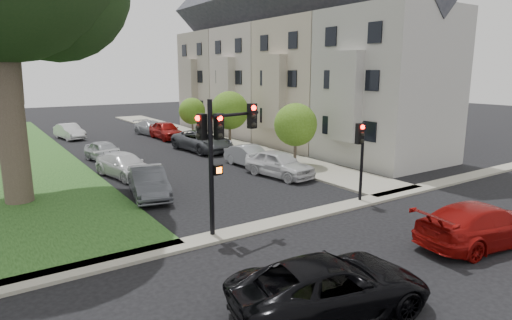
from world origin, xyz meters
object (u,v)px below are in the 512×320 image
traffic_signal_main (220,143)px  traffic_signal_secondary (361,147)px  car_cross_near (331,286)px  car_parked_9 (69,131)px  car_parked_3 (166,130)px  car_parked_2 (202,141)px  small_tree_c (192,111)px  small_tree_a (296,125)px  car_parked_1 (250,156)px  car_parked_7 (105,151)px  car_parked_0 (279,164)px  car_cross_far (482,224)px  car_parked_5 (148,182)px  small_tree_b (230,110)px  car_parked_4 (152,128)px  car_parked_6 (125,165)px

traffic_signal_main → traffic_signal_secondary: 7.32m
car_cross_near → car_parked_9: car_cross_near is taller
car_cross_near → car_parked_3: size_ratio=1.12×
traffic_signal_main → car_cross_near: (-0.29, -6.18, -2.78)m
car_parked_2 → small_tree_c: bearing=65.0°
small_tree_a → car_parked_1: small_tree_a is taller
car_parked_1 → car_parked_7: car_parked_7 is taller
car_parked_0 → small_tree_c: bearing=72.2°
car_cross_far → car_parked_5: (-7.73, 12.21, -0.02)m
car_cross_far → car_parked_0: size_ratio=1.16×
car_cross_near → car_parked_5: (-0.26, 12.47, 0.01)m
car_parked_2 → car_parked_5: (-7.74, -9.61, -0.06)m
car_parked_7 → car_parked_3: bearing=35.2°
car_cross_far → car_parked_3: car_parked_3 is taller
car_parked_1 → car_parked_2: car_parked_2 is taller
small_tree_b → car_parked_4: bearing=104.1°
car_parked_4 → car_parked_1: bearing=-98.4°
car_parked_0 → car_parked_5: size_ratio=1.01×
car_cross_far → car_parked_4: bearing=8.6°
car_parked_1 → car_cross_far: bearing=-93.8°
car_parked_4 → car_parked_9: (-7.12, 1.74, 0.01)m
car_parked_3 → car_parked_4: size_ratio=1.01×
car_parked_0 → car_parked_4: 20.17m
car_parked_4 → car_parked_7: bearing=-134.3°
small_tree_a → car_parked_3: size_ratio=0.87×
traffic_signal_secondary → car_cross_far: (-0.09, -5.88, -1.87)m
car_cross_far → car_parked_1: 15.21m
small_tree_c → car_parked_0: small_tree_c is taller
small_tree_b → car_parked_0: small_tree_b is taller
car_parked_1 → car_parked_9: size_ratio=0.98×
small_tree_a → traffic_signal_secondary: size_ratio=1.09×
car_parked_1 → small_tree_b: bearing=67.2°
car_cross_near → car_parked_3: car_parked_3 is taller
traffic_signal_main → car_parked_7: 16.33m
car_parked_3 → car_parked_9: 8.77m
small_tree_c → car_parked_5: (-10.15, -16.40, -1.70)m
car_cross_far → car_parked_7: car_cross_far is taller
car_parked_0 → car_parked_5: (-7.75, 0.24, -0.03)m
car_parked_0 → car_parked_7: bearing=116.3°
car_cross_far → car_parked_7: (-7.25, 22.01, -0.07)m
traffic_signal_main → car_parked_1: size_ratio=1.24×
car_parked_2 → car_parked_9: car_parked_2 is taller
car_parked_2 → car_parked_4: bearing=85.6°
traffic_signal_secondary → car_parked_6: 13.53m
small_tree_a → car_parked_2: small_tree_a is taller
traffic_signal_main → car_parked_3: size_ratio=1.08×
car_cross_near → car_parked_3: bearing=-3.9°
traffic_signal_secondary → car_parked_2: (-0.07, 15.94, -1.82)m
car_parked_1 → car_parked_7: 10.02m
car_parked_4 → car_parked_7: (-7.06, -10.12, 0.02)m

